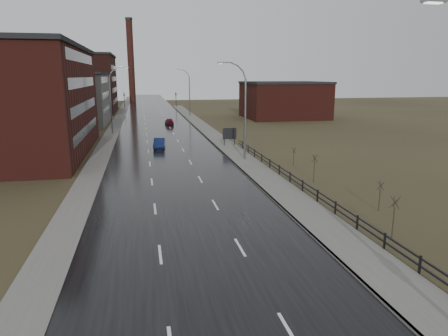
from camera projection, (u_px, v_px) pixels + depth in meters
name	position (u px, v px, depth m)	size (l,w,h in m)	color
road	(160.00, 134.00, 68.56)	(14.00, 300.00, 0.06)	black
sidewalk_right	(245.00, 161.00, 46.38)	(3.20, 180.00, 0.18)	#595651
curb_right	(232.00, 162.00, 46.08)	(0.16, 180.00, 0.18)	slate
sidewalk_left	(111.00, 135.00, 66.94)	(2.40, 260.00, 0.12)	#595651
warehouse_mid	(65.00, 99.00, 81.02)	(16.32, 20.40, 10.50)	slate
warehouse_far	(65.00, 84.00, 108.10)	(26.52, 24.48, 15.50)	#331611
building_right	(284.00, 100.00, 94.56)	(18.36, 16.32, 8.50)	#471914
smokestack	(131.00, 60.00, 149.78)	(2.70, 2.70, 30.70)	#331611
streetlight_right_mid	(243.00, 111.00, 46.02)	(3.36, 0.28, 11.35)	slate
streetlight_left	(112.00, 100.00, 67.65)	(3.36, 0.28, 11.35)	slate
streetlight_right_far	(188.00, 92.00, 97.55)	(3.36, 0.28, 11.35)	slate
guardrail	(321.00, 197.00, 30.65)	(0.10, 53.05, 1.10)	black
shrub_c	(394.00, 216.00, 24.31)	(0.64, 0.68, 2.72)	#382D23
shrub_d	(380.00, 195.00, 29.40)	(0.54, 0.57, 2.28)	#382D23
shrub_e	(314.00, 168.00, 37.27)	(0.63, 0.67, 2.69)	#382D23
shrub_f	(294.00, 156.00, 44.53)	(0.48, 0.50, 2.00)	#382D23
billboard	(230.00, 134.00, 56.35)	(1.98, 0.17, 2.64)	black
traffic_light_left	(124.00, 93.00, 123.21)	(0.58, 2.73, 5.30)	black
traffic_light_right	(176.00, 93.00, 126.36)	(0.58, 2.73, 5.30)	black
car_near	(159.00, 144.00, 54.93)	(1.46, 4.18, 1.38)	#0E1946
car_far	(169.00, 122.00, 81.45)	(1.59, 3.95, 1.34)	#4A0C16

